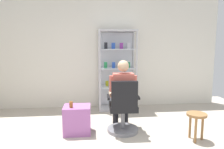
{
  "coord_description": "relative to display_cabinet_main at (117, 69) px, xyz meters",
  "views": [
    {
      "loc": [
        -0.23,
        -2.25,
        1.56
      ],
      "look_at": [
        0.17,
        1.64,
        1.0
      ],
      "focal_mm": 33.71,
      "sensor_mm": 36.0,
      "label": 1
    }
  ],
  "objects": [
    {
      "name": "display_cabinet_main",
      "position": [
        0.0,
        0.0,
        0.0
      ],
      "size": [
        0.9,
        0.45,
        1.9
      ],
      "color": "#B7B7BC",
      "rests_on": "ground"
    },
    {
      "name": "office_chair",
      "position": [
        -0.07,
        -1.48,
        -0.57
      ],
      "size": [
        0.57,
        0.56,
        0.96
      ],
      "color": "slate",
      "rests_on": "ground"
    },
    {
      "name": "seated_shopkeeper",
      "position": [
        -0.06,
        -1.32,
        -0.25
      ],
      "size": [
        0.5,
        0.58,
        1.29
      ],
      "color": "black",
      "rests_on": "ground"
    },
    {
      "name": "tea_glass",
      "position": [
        -0.97,
        -1.49,
        -0.42
      ],
      "size": [
        0.06,
        0.06,
        0.1
      ],
      "primitive_type": "cylinder",
      "color": "brown",
      "rests_on": "storage_crate"
    },
    {
      "name": "storage_crate",
      "position": [
        -0.88,
        -1.42,
        -0.72
      ],
      "size": [
        0.47,
        0.39,
        0.49
      ],
      "primitive_type": "cube",
      "color": "#9E599E",
      "rests_on": "ground"
    },
    {
      "name": "wooden_stool",
      "position": [
        1.07,
        -1.9,
        -0.61
      ],
      "size": [
        0.32,
        0.32,
        0.46
      ],
      "color": "olive",
      "rests_on": "ground"
    },
    {
      "name": "back_wall",
      "position": [
        -0.4,
        0.24,
        0.38
      ],
      "size": [
        6.0,
        0.1,
        2.7
      ],
      "primitive_type": "cube",
      "color": "silver",
      "rests_on": "ground"
    }
  ]
}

